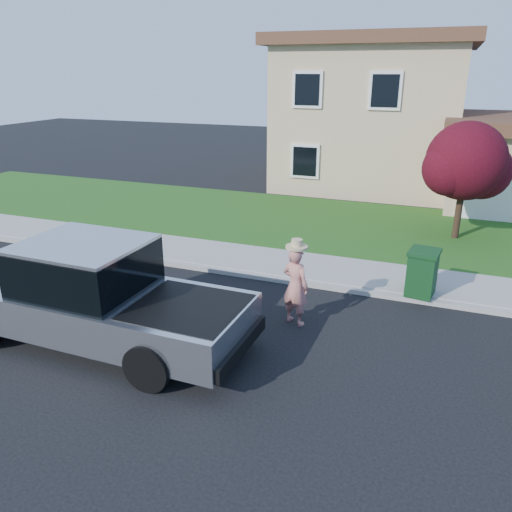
{
  "coord_description": "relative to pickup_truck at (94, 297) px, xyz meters",
  "views": [
    {
      "loc": [
        3.62,
        -8.92,
        5.38
      ],
      "look_at": [
        -0.35,
        1.53,
        1.2
      ],
      "focal_mm": 35.0,
      "sensor_mm": 36.0,
      "label": 1
    }
  ],
  "objects": [
    {
      "name": "trash_bin",
      "position": [
        6.2,
        4.53,
        -0.29
      ],
      "size": [
        0.8,
        0.89,
        1.14
      ],
      "rotation": [
        0.0,
        0.0,
        -0.13
      ],
      "color": "#0E3515",
      "rests_on": "sidewalk"
    },
    {
      "name": "sidewalk",
      "position": [
        3.79,
        5.43,
        -0.94
      ],
      "size": [
        40.0,
        2.0,
        0.15
      ],
      "primitive_type": "cube",
      "color": "gray",
      "rests_on": "ground"
    },
    {
      "name": "woman",
      "position": [
        3.65,
        2.23,
        -0.07
      ],
      "size": [
        0.77,
        0.64,
        2.0
      ],
      "rotation": [
        0.0,
        0.0,
        2.78
      ],
      "color": "#BE7268",
      "rests_on": "ground"
    },
    {
      "name": "house",
      "position": [
        4.1,
        17.81,
        2.15
      ],
      "size": [
        14.0,
        11.3,
        6.85
      ],
      "color": "tan",
      "rests_on": "ground"
    },
    {
      "name": "pickup_truck",
      "position": [
        0.0,
        0.0,
        0.0
      ],
      "size": [
        6.69,
        2.61,
        2.18
      ],
      "rotation": [
        0.0,
        0.0,
        -0.02
      ],
      "color": "black",
      "rests_on": "ground"
    },
    {
      "name": "ground",
      "position": [
        2.79,
        1.43,
        -1.02
      ],
      "size": [
        80.0,
        80.0,
        0.0
      ],
      "primitive_type": "plane",
      "color": "black",
      "rests_on": "ground"
    },
    {
      "name": "curb",
      "position": [
        3.79,
        4.33,
        -0.96
      ],
      "size": [
        40.0,
        0.2,
        0.12
      ],
      "primitive_type": "cube",
      "color": "gray",
      "rests_on": "ground"
    },
    {
      "name": "ornamental_tree",
      "position": [
        7.04,
        9.76,
        1.52
      ],
      "size": [
        2.78,
        2.51,
        3.81
      ],
      "color": "black",
      "rests_on": "lawn"
    },
    {
      "name": "lawn",
      "position": [
        3.79,
        9.93,
        -0.97
      ],
      "size": [
        40.0,
        7.0,
        0.1
      ],
      "primitive_type": "cube",
      "color": "#1C4714",
      "rests_on": "ground"
    }
  ]
}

